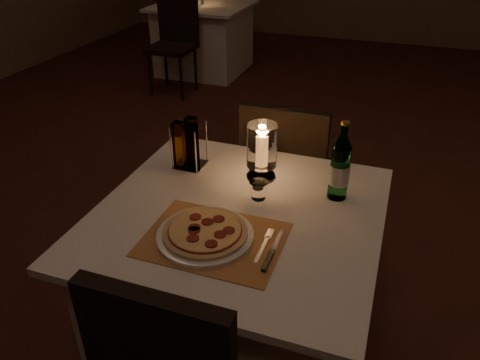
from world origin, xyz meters
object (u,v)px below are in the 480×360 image
(main_table, at_px, (238,288))
(tumbler, at_px, (259,190))
(chair_far, at_px, (286,167))
(hurricane_candle, at_px, (262,147))
(water_bottle, at_px, (340,168))
(plate, at_px, (205,235))
(pizza, at_px, (205,231))
(neighbor_table_left, at_px, (204,38))

(main_table, relative_size, tumbler, 14.29)
(main_table, xyz_separation_m, tumbler, (0.04, 0.11, 0.40))
(chair_far, bearing_deg, hurricane_candle, -89.35)
(main_table, height_order, hurricane_candle, hurricane_candle)
(tumbler, height_order, water_bottle, water_bottle)
(tumbler, distance_m, water_bottle, 0.31)
(plate, bearing_deg, water_bottle, 47.38)
(plate, bearing_deg, hurricane_candle, 82.83)
(pizza, height_order, water_bottle, water_bottle)
(water_bottle, xyz_separation_m, neighbor_table_left, (-2.03, 3.41, -0.49))
(main_table, distance_m, chair_far, 0.74)
(main_table, xyz_separation_m, chair_far, (-0.00, 0.71, 0.18))
(hurricane_candle, distance_m, neighbor_table_left, 3.82)
(tumbler, bearing_deg, neighbor_table_left, 116.51)
(main_table, bearing_deg, pizza, -105.45)
(chair_far, height_order, pizza, chair_far)
(chair_far, bearing_deg, tumbler, -86.06)
(pizza, xyz_separation_m, hurricane_candle, (0.05, 0.44, 0.11))
(plate, distance_m, water_bottle, 0.55)
(plate, bearing_deg, neighbor_table_left, 113.60)
(main_table, distance_m, neighbor_table_left, 4.02)
(plate, bearing_deg, pizza, -1.73)
(pizza, distance_m, hurricane_candle, 0.45)
(water_bottle, xyz_separation_m, hurricane_candle, (-0.31, 0.04, 0.01))
(pizza, bearing_deg, tumbler, 72.45)
(water_bottle, relative_size, neighbor_table_left, 0.31)
(main_table, distance_m, hurricane_candle, 0.56)
(chair_far, xyz_separation_m, pizza, (-0.05, -0.89, 0.22))
(hurricane_candle, bearing_deg, tumbler, -76.33)
(pizza, distance_m, neighbor_table_left, 4.18)
(chair_far, distance_m, hurricane_candle, 0.56)
(tumbler, bearing_deg, pizza, -107.55)
(chair_far, xyz_separation_m, water_bottle, (0.31, -0.50, 0.31))
(chair_far, height_order, water_bottle, water_bottle)
(tumbler, bearing_deg, main_table, -110.92)
(chair_far, height_order, tumbler, chair_far)
(pizza, relative_size, neighbor_table_left, 0.28)
(main_table, xyz_separation_m, water_bottle, (0.31, 0.22, 0.49))
(chair_far, distance_m, plate, 0.92)
(chair_far, relative_size, water_bottle, 2.94)
(main_table, height_order, plate, plate)
(water_bottle, distance_m, hurricane_candle, 0.31)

